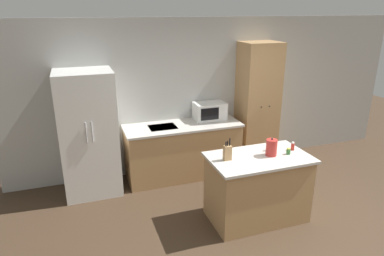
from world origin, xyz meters
TOP-DOWN VIEW (x-y plane):
  - ground_plane at (0.00, 0.00)m, footprint 14.00×14.00m
  - wall_back at (0.00, 2.33)m, footprint 7.20×0.06m
  - refrigerator at (-2.24, 1.94)m, footprint 0.82×0.74m
  - back_counter at (-0.75, 1.97)m, footprint 1.93×0.71m
  - pantry_cabinet at (0.67, 2.04)m, footprint 0.66×0.54m
  - kitchen_island at (-0.20, 0.43)m, footprint 1.32×0.78m
  - microwave at (-0.22, 2.11)m, footprint 0.53×0.35m
  - knife_block at (-0.63, 0.48)m, footprint 0.10×0.07m
  - spice_bottle_tall_dark at (0.20, 0.37)m, footprint 0.05×0.05m
  - spice_bottle_short_red at (0.05, 0.57)m, footprint 0.04×0.04m
  - spice_bottle_amber_oil at (0.34, 0.48)m, footprint 0.05×0.05m
  - kettle at (-0.03, 0.42)m, footprint 0.14×0.14m

SIDE VIEW (x-z plane):
  - ground_plane at x=0.00m, z-range 0.00..0.00m
  - kitchen_island at x=-0.20m, z-range 0.00..0.91m
  - back_counter at x=-0.75m, z-range 0.00..0.92m
  - refrigerator at x=-2.24m, z-range 0.00..1.89m
  - spice_bottle_tall_dark at x=0.20m, z-range 0.91..0.99m
  - spice_bottle_amber_oil at x=0.34m, z-range 0.91..1.02m
  - spice_bottle_short_red at x=0.05m, z-range 0.91..1.03m
  - knife_block at x=-0.63m, z-range 0.87..1.16m
  - kettle at x=-0.03m, z-range 0.90..1.14m
  - microwave at x=-0.22m, z-range 0.92..1.21m
  - pantry_cabinet at x=0.67m, z-range 0.00..2.20m
  - wall_back at x=0.00m, z-range 0.00..2.60m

